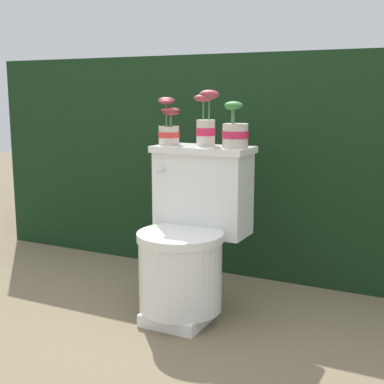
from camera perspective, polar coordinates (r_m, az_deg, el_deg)
ground_plane at (r=2.56m, az=-2.87°, el=-12.75°), size 12.00×12.00×0.00m
hedge_backdrop at (r=3.43m, az=6.46°, el=3.69°), size 3.11×0.99×1.22m
toilet at (r=2.46m, az=-0.20°, el=-4.90°), size 0.46×0.54×0.77m
potted_plant_left at (r=2.56m, az=-2.49°, el=7.02°), size 0.13×0.10×0.23m
potted_plant_midleft at (r=2.51m, az=1.51°, el=7.48°), size 0.12×0.09×0.26m
potted_plant_middle at (r=2.42m, az=4.61°, el=6.47°), size 0.12×0.12×0.21m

